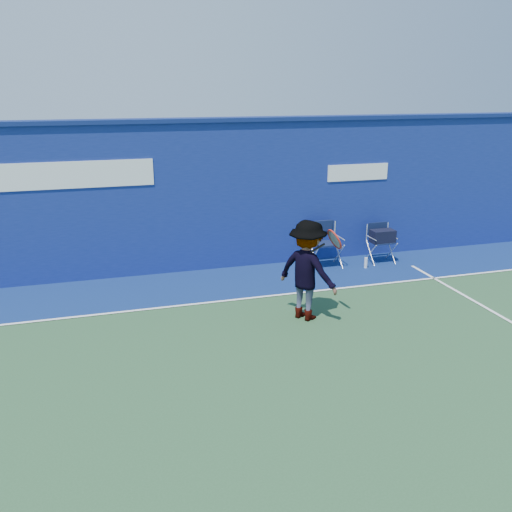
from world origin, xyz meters
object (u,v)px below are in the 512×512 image
object	(u,v)px
tennis_player	(307,270)
directors_chair_right	(381,247)
directors_chair_left	(326,252)
water_bottle	(366,263)

from	to	relation	value
tennis_player	directors_chair_right	bearing A→B (deg)	41.39
directors_chair_left	water_bottle	size ratio (longest dim) A/B	4.14
water_bottle	tennis_player	world-z (taller)	tennis_player
directors_chair_right	tennis_player	xyz separation A→B (m)	(-2.62, -2.31, 0.48)
directors_chair_left	tennis_player	bearing A→B (deg)	-119.82
directors_chair_right	directors_chair_left	bearing A→B (deg)	177.15
water_bottle	directors_chair_right	bearing A→B (deg)	29.66
directors_chair_left	water_bottle	distance (m)	0.86
water_bottle	tennis_player	distance (m)	3.02
directors_chair_left	directors_chair_right	distance (m)	1.26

